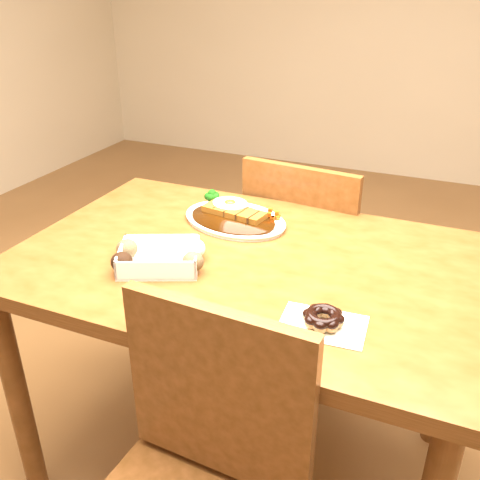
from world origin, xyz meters
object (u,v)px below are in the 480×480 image
at_px(katsu_curry_plate, 234,216).
at_px(table, 245,289).
at_px(chair_far, 309,260).
at_px(donut_box, 159,256).
at_px(pon_de_ring, 323,318).

bearing_deg(katsu_curry_plate, table, -58.50).
bearing_deg(katsu_curry_plate, chair_far, 67.04).
bearing_deg(chair_far, donut_box, 78.77).
height_order(chair_far, pon_de_ring, chair_far).
bearing_deg(donut_box, table, 35.96).
distance_m(chair_far, katsu_curry_plate, 0.47).
bearing_deg(katsu_curry_plate, donut_box, -100.93).
height_order(table, pon_de_ring, pon_de_ring).
relative_size(table, donut_box, 4.98).
bearing_deg(pon_de_ring, chair_far, 107.60).
bearing_deg(donut_box, pon_de_ring, -11.00).
distance_m(chair_far, pon_de_ring, 0.84).
xyz_separation_m(chair_far, katsu_curry_plate, (-0.15, -0.34, 0.29)).
distance_m(table, chair_far, 0.56).
height_order(table, chair_far, chair_far).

